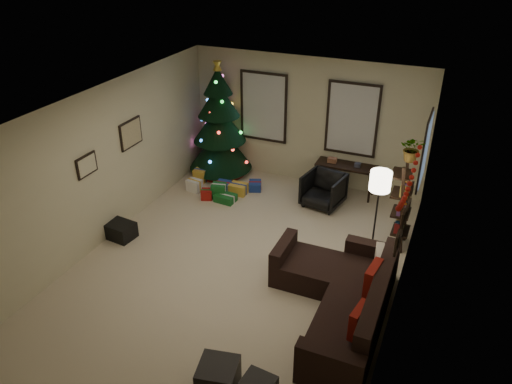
{
  "coord_description": "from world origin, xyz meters",
  "views": [
    {
      "loc": [
        2.88,
        -5.89,
        4.97
      ],
      "look_at": [
        0.1,
        0.6,
        1.15
      ],
      "focal_mm": 34.9,
      "sensor_mm": 36.0,
      "label": 1
    }
  ],
  "objects_px": {
    "christmas_tree": "(219,127)",
    "desk_chair": "(323,190)",
    "desk": "(346,168)",
    "bookshelf": "(403,207)",
    "sofa": "(343,298)"
  },
  "relations": [
    {
      "from": "christmas_tree",
      "to": "desk",
      "type": "relative_size",
      "value": 2.11
    },
    {
      "from": "christmas_tree",
      "to": "sofa",
      "type": "xyz_separation_m",
      "value": [
        3.7,
        -3.46,
        -0.8
      ]
    },
    {
      "from": "desk_chair",
      "to": "bookshelf",
      "type": "relative_size",
      "value": 0.43
    },
    {
      "from": "bookshelf",
      "to": "sofa",
      "type": "bearing_deg",
      "value": -102.17
    },
    {
      "from": "sofa",
      "to": "desk",
      "type": "xyz_separation_m",
      "value": [
        -0.87,
        3.55,
        0.31
      ]
    },
    {
      "from": "christmas_tree",
      "to": "desk_chair",
      "type": "bearing_deg",
      "value": -12.35
    },
    {
      "from": "sofa",
      "to": "desk",
      "type": "bearing_deg",
      "value": 103.83
    },
    {
      "from": "christmas_tree",
      "to": "desk_chair",
      "type": "height_order",
      "value": "christmas_tree"
    },
    {
      "from": "bookshelf",
      "to": "christmas_tree",
      "type": "bearing_deg",
      "value": 161.37
    },
    {
      "from": "desk_chair",
      "to": "bookshelf",
      "type": "distance_m",
      "value": 1.86
    },
    {
      "from": "sofa",
      "to": "christmas_tree",
      "type": "bearing_deg",
      "value": 136.91
    },
    {
      "from": "desk",
      "to": "bookshelf",
      "type": "relative_size",
      "value": 0.77
    },
    {
      "from": "desk",
      "to": "desk_chair",
      "type": "distance_m",
      "value": 0.75
    },
    {
      "from": "sofa",
      "to": "desk_chair",
      "type": "distance_m",
      "value": 3.13
    },
    {
      "from": "desk",
      "to": "desk_chair",
      "type": "xyz_separation_m",
      "value": [
        -0.28,
        -0.65,
        -0.24
      ]
    }
  ]
}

